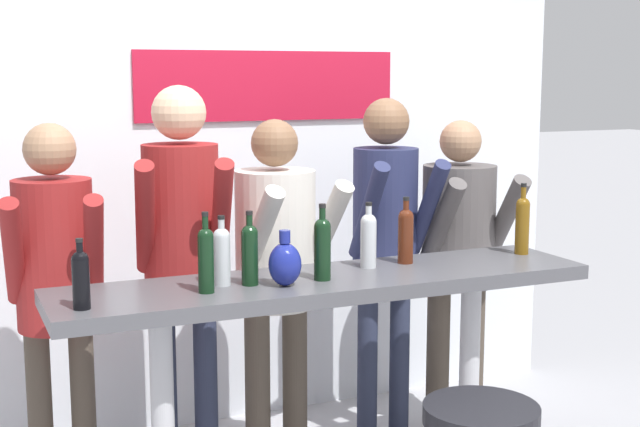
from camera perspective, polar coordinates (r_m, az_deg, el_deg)
back_wall at (r=4.72m, az=-5.51°, el=2.46°), size 3.85×0.12×2.62m
tasting_table at (r=3.70m, az=0.48°, el=-6.79°), size 2.25×0.51×1.03m
person_far_left at (r=3.86m, az=-16.58°, el=-3.64°), size 0.43×0.54×1.65m
person_left at (r=3.92m, az=-8.82°, el=-1.68°), size 0.46×0.59×1.80m
person_center_left at (r=4.07m, az=-2.79°, el=-2.84°), size 0.49×0.58×1.65m
person_center at (r=4.39m, az=4.23°, el=-1.03°), size 0.41×0.54×1.73m
person_center_right at (r=4.58m, az=8.89°, el=-1.86°), size 0.46×0.54×1.62m
wine_bottle_0 at (r=3.56m, az=0.15°, el=-2.07°), size 0.07×0.07×0.31m
wine_bottle_1 at (r=3.49m, az=-4.52°, el=-2.43°), size 0.07×0.07×0.29m
wine_bottle_2 at (r=4.18m, az=12.83°, el=-0.56°), size 0.06×0.06×0.33m
wine_bottle_3 at (r=3.80m, az=3.12°, el=-1.55°), size 0.07×0.07×0.28m
wine_bottle_4 at (r=3.24m, az=-15.06°, el=-3.93°), size 0.06×0.06×0.25m
wine_bottle_5 at (r=3.90m, az=5.50°, el=-1.25°), size 0.07×0.07×0.29m
wine_bottle_6 at (r=3.38m, az=-7.32°, el=-2.76°), size 0.06×0.06×0.31m
wine_bottle_7 at (r=3.50m, az=-6.31°, el=-2.56°), size 0.07×0.07×0.28m
decorative_vase at (r=3.48m, az=-2.26°, el=-3.22°), size 0.13×0.13×0.22m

